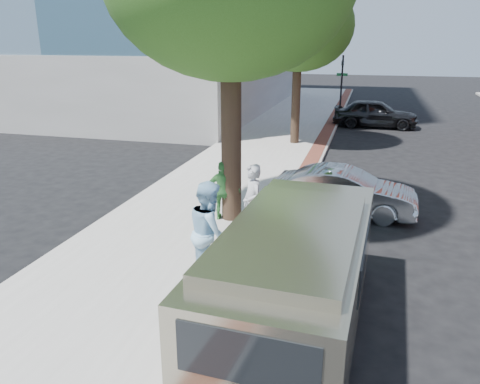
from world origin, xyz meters
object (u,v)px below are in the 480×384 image
(parking_meter, at_px, (270,206))
(person_officer, at_px, (210,232))
(sedan_silver, at_px, (345,192))
(bg_car, at_px, (375,113))
(person_gray, at_px, (252,204))
(person_green, at_px, (223,191))
(van, at_px, (297,267))

(parking_meter, distance_m, person_officer, 1.89)
(sedan_silver, relative_size, bg_car, 0.86)
(person_officer, bearing_deg, sedan_silver, -47.16)
(person_gray, relative_size, person_officer, 0.92)
(person_gray, relative_size, bg_car, 0.41)
(person_gray, relative_size, person_green, 1.19)
(parking_meter, bearing_deg, bg_car, 82.61)
(person_gray, height_order, person_green, person_gray)
(person_green, height_order, van, van)
(parking_meter, height_order, person_gray, person_gray)
(person_green, distance_m, sedan_silver, 3.51)
(bg_car, bearing_deg, sedan_silver, 177.52)
(bg_car, bearing_deg, person_gray, 171.65)
(person_gray, xyz_separation_m, van, (1.51, -2.94, 0.02))
(parking_meter, bearing_deg, person_gray, 144.95)
(parking_meter, height_order, van, van)
(person_officer, xyz_separation_m, sedan_silver, (2.32, 4.94, -0.53))
(bg_car, relative_size, van, 0.82)
(parking_meter, distance_m, bg_car, 17.96)
(person_gray, relative_size, sedan_silver, 0.48)
(person_green, relative_size, sedan_silver, 0.40)
(sedan_silver, distance_m, bg_car, 14.58)
(sedan_silver, bearing_deg, person_green, 122.84)
(parking_meter, xyz_separation_m, person_green, (-1.59, 1.56, -0.26))
(person_green, bearing_deg, van, 112.36)
(person_gray, distance_m, van, 3.30)
(sedan_silver, distance_m, van, 5.87)
(parking_meter, distance_m, person_green, 2.25)
(parking_meter, height_order, bg_car, parking_meter)
(parking_meter, relative_size, person_officer, 0.72)
(person_gray, bearing_deg, sedan_silver, 110.45)
(person_green, xyz_separation_m, bg_car, (3.90, 16.24, -0.16))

